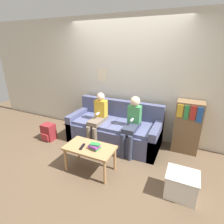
{
  "coord_description": "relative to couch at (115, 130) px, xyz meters",
  "views": [
    {
      "loc": [
        1.37,
        -2.56,
        2.0
      ],
      "look_at": [
        0.0,
        0.39,
        0.75
      ],
      "focal_mm": 28.0,
      "sensor_mm": 36.0,
      "label": 1
    }
  ],
  "objects": [
    {
      "name": "coffee_table",
      "position": [
        0.01,
        -1.03,
        0.1
      ],
      "size": [
        0.82,
        0.45,
        0.45
      ],
      "color": "#AD7F51",
      "rests_on": "ground_plane"
    },
    {
      "name": "ground_plane",
      "position": [
        0.0,
        -0.53,
        -0.3
      ],
      "size": [
        10.0,
        10.0,
        0.0
      ],
      "primitive_type": "plane",
      "color": "brown"
    },
    {
      "name": "book_stack",
      "position": [
        0.11,
        -1.04,
        0.2
      ],
      "size": [
        0.18,
        0.16,
        0.09
      ],
      "color": "#2D8442",
      "rests_on": "coffee_table"
    },
    {
      "name": "bookshelf",
      "position": [
        1.41,
        0.3,
        0.23
      ],
      "size": [
        0.48,
        0.33,
        1.04
      ],
      "color": "brown",
      "rests_on": "ground_plane"
    },
    {
      "name": "backpack",
      "position": [
        -1.38,
        -0.54,
        -0.11
      ],
      "size": [
        0.26,
        0.25,
        0.37
      ],
      "color": "maroon",
      "rests_on": "ground_plane"
    },
    {
      "name": "tv_remote",
      "position": [
        -0.09,
        -1.08,
        0.17
      ],
      "size": [
        0.07,
        0.17,
        0.02
      ],
      "rotation": [
        0.0,
        0.0,
        0.19
      ],
      "color": "black",
      "rests_on": "coffee_table"
    },
    {
      "name": "storage_box",
      "position": [
        1.45,
        -0.95,
        -0.11
      ],
      "size": [
        0.43,
        0.37,
        0.36
      ],
      "color": "silver",
      "rests_on": "ground_plane"
    },
    {
      "name": "person_right",
      "position": [
        0.45,
        -0.2,
        0.34
      ],
      "size": [
        0.24,
        0.56,
        1.11
      ],
      "color": "#33384C",
      "rests_on": "ground_plane"
    },
    {
      "name": "person_left",
      "position": [
        -0.29,
        -0.2,
        0.32
      ],
      "size": [
        0.24,
        0.56,
        1.1
      ],
      "color": "#756656",
      "rests_on": "ground_plane"
    },
    {
      "name": "couch",
      "position": [
        0.0,
        0.0,
        0.0
      ],
      "size": [
        1.92,
        0.82,
        0.87
      ],
      "color": "#4C5175",
      "rests_on": "ground_plane"
    },
    {
      "name": "wall_back",
      "position": [
        -0.0,
        0.5,
        1.0
      ],
      "size": [
        8.0,
        0.06,
        2.6
      ],
      "color": "beige",
      "rests_on": "ground_plane"
    }
  ]
}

